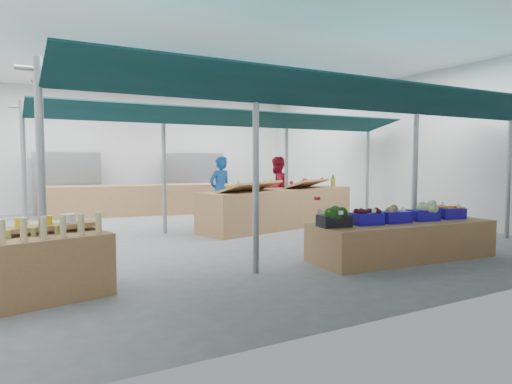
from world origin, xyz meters
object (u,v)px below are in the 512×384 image
at_px(bottle_shelf, 32,266).
at_px(vendor_left, 220,191).
at_px(veg_counter, 402,240).
at_px(crate_stack, 419,235).
at_px(vendor_right, 277,189).
at_px(fruit_counter, 279,208).

relative_size(bottle_shelf, vendor_left, 1.05).
xyz_separation_m(bottle_shelf, veg_counter, (5.94, -0.50, -0.11)).
distance_m(bottle_shelf, crate_stack, 6.73).
distance_m(vendor_left, vendor_right, 1.80).
height_order(bottle_shelf, fruit_counter, bottle_shelf).
bearing_deg(vendor_right, crate_stack, 77.36).
bearing_deg(crate_stack, fruit_counter, 99.57).
distance_m(veg_counter, vendor_right, 5.49).
bearing_deg(bottle_shelf, vendor_right, 25.57).
distance_m(bottle_shelf, fruit_counter, 7.15).
xyz_separation_m(fruit_counter, vendor_left, (-1.20, 1.10, 0.43)).
relative_size(veg_counter, vendor_left, 1.83).
distance_m(bottle_shelf, veg_counter, 5.96).
relative_size(fruit_counter, crate_stack, 7.24).
xyz_separation_m(veg_counter, fruit_counter, (0.12, 4.30, 0.17)).
height_order(veg_counter, fruit_counter, fruit_counter).
distance_m(fruit_counter, vendor_left, 1.68).
height_order(veg_counter, vendor_left, vendor_left).
bearing_deg(vendor_right, bottle_shelf, 22.91).
relative_size(veg_counter, fruit_counter, 0.73).
xyz_separation_m(bottle_shelf, fruit_counter, (6.06, 3.80, 0.06)).
height_order(bottle_shelf, crate_stack, bottle_shelf).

